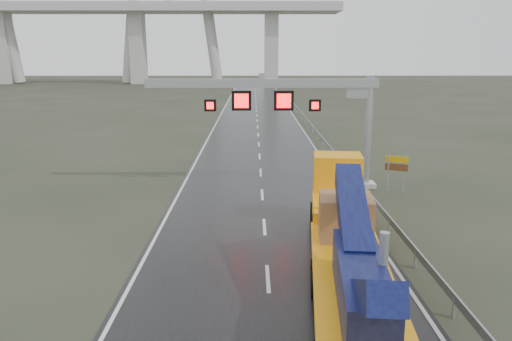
{
  "coord_description": "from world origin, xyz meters",
  "views": [
    {
      "loc": [
        -0.58,
        -14.03,
        8.55
      ],
      "look_at": [
        -0.43,
        9.01,
        3.2
      ],
      "focal_mm": 35.0,
      "sensor_mm": 36.0,
      "label": 1
    }
  ],
  "objects_px": {
    "sign_gantry": "(295,102)",
    "striped_barrier": "(346,172)",
    "heavy_haul_truck": "(347,235)",
    "exit_sign_pair": "(396,167)"
  },
  "relations": [
    {
      "from": "sign_gantry",
      "to": "striped_barrier",
      "type": "xyz_separation_m",
      "value": [
        3.9,
        2.01,
        -5.09
      ]
    },
    {
      "from": "sign_gantry",
      "to": "heavy_haul_truck",
      "type": "relative_size",
      "value": 0.8
    },
    {
      "from": "exit_sign_pair",
      "to": "striped_barrier",
      "type": "xyz_separation_m",
      "value": [
        -2.46,
        3.47,
        -1.16
      ]
    },
    {
      "from": "exit_sign_pair",
      "to": "striped_barrier",
      "type": "distance_m",
      "value": 4.41
    },
    {
      "from": "exit_sign_pair",
      "to": "sign_gantry",
      "type": "bearing_deg",
      "value": -169.85
    },
    {
      "from": "sign_gantry",
      "to": "exit_sign_pair",
      "type": "relative_size",
      "value": 6.2
    },
    {
      "from": "heavy_haul_truck",
      "to": "striped_barrier",
      "type": "relative_size",
      "value": 17.82
    },
    {
      "from": "heavy_haul_truck",
      "to": "exit_sign_pair",
      "type": "xyz_separation_m",
      "value": [
        5.35,
        12.19,
        -0.0
      ]
    },
    {
      "from": "sign_gantry",
      "to": "striped_barrier",
      "type": "bearing_deg",
      "value": 27.27
    },
    {
      "from": "sign_gantry",
      "to": "heavy_haul_truck",
      "type": "bearing_deg",
      "value": -85.79
    }
  ]
}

